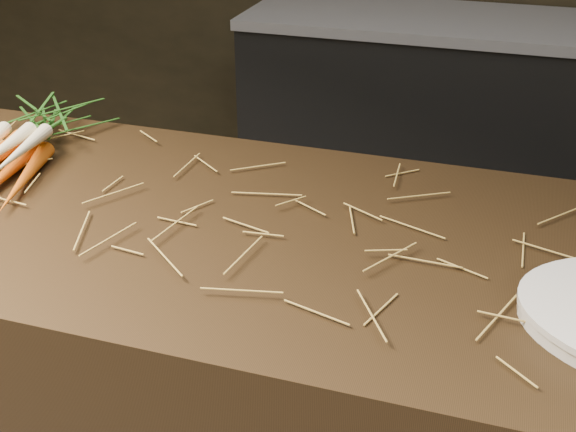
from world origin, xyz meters
name	(u,v)px	position (x,y,z in m)	size (l,w,h in m)	color
main_counter	(231,417)	(0.00, 0.30, 0.45)	(2.40, 0.70, 0.90)	black
back_counter	(469,122)	(0.30, 2.18, 0.42)	(1.82, 0.62, 0.84)	black
straw_bedding	(221,216)	(0.00, 0.30, 0.91)	(1.40, 0.60, 0.02)	#A88736
root_veg_bunch	(32,134)	(-0.47, 0.44, 0.94)	(0.25, 0.51, 0.09)	#D25A08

